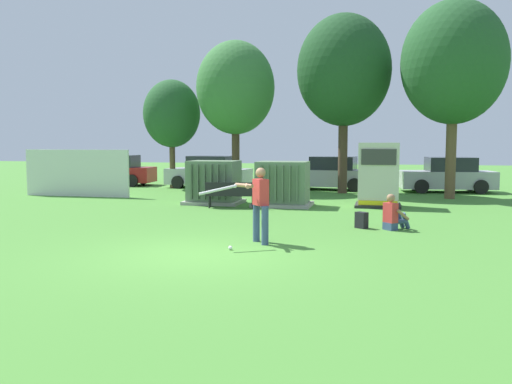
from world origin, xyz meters
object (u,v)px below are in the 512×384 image
(backpack, at_px, (362,220))
(parked_car_rightmost, at_px, (448,176))
(transformer_west, at_px, (214,183))
(transformer_mid_west, at_px, (283,184))
(seated_spectator, at_px, (393,216))
(parked_car_leftmost, at_px, (115,171))
(sports_ball, at_px, (230,248))
(parked_car_right_of_center, at_px, (331,174))
(park_bench, at_px, (231,193))
(batter, at_px, (258,201))
(generator_enclosure, at_px, (378,175))
(parked_car_left_of_center, at_px, (209,173))

(backpack, bearing_deg, parked_car_rightmost, 73.70)
(transformer_west, height_order, transformer_mid_west, same)
(transformer_west, distance_m, seated_spectator, 8.15)
(parked_car_leftmost, bearing_deg, transformer_mid_west, -35.59)
(sports_ball, relative_size, parked_car_right_of_center, 0.02)
(parked_car_rightmost, bearing_deg, park_bench, -134.56)
(batter, bearing_deg, transformer_west, 114.29)
(transformer_mid_west, distance_m, parked_car_right_of_center, 7.43)
(parked_car_rightmost, bearing_deg, transformer_west, -142.45)
(batter, xyz_separation_m, backpack, (2.24, 2.79, -0.76))
(transformer_mid_west, distance_m, generator_enclosure, 3.45)
(park_bench, xyz_separation_m, batter, (2.43, -6.39, 0.44))
(park_bench, xyz_separation_m, parked_car_rightmost, (8.14, 8.27, 0.22))
(transformer_mid_west, relative_size, batter, 1.21)
(park_bench, relative_size, parked_car_right_of_center, 0.42)
(transformer_west, bearing_deg, parked_car_rightmost, 37.55)
(parked_car_leftmost, xyz_separation_m, parked_car_left_of_center, (5.48, -0.53, 0.00))
(generator_enclosure, height_order, parked_car_right_of_center, generator_enclosure)
(sports_ball, relative_size, parked_car_rightmost, 0.02)
(parked_car_right_of_center, bearing_deg, sports_ball, -92.62)
(generator_enclosure, height_order, sports_ball, generator_enclosure)
(sports_ball, bearing_deg, transformer_west, 109.53)
(park_bench, bearing_deg, transformer_mid_west, 31.83)
(backpack, xyz_separation_m, parked_car_left_of_center, (-8.06, 11.63, 0.54))
(seated_spectator, xyz_separation_m, parked_car_leftmost, (-14.36, 12.23, 0.38))
(transformer_west, xyz_separation_m, batter, (3.44, -7.63, 0.19))
(parked_car_leftmost, bearing_deg, seated_spectator, -40.43)
(transformer_west, relative_size, backpack, 4.77)
(transformer_west, relative_size, generator_enclosure, 0.91)
(backpack, bearing_deg, generator_enclosure, 85.80)
(sports_ball, bearing_deg, generator_enclosure, 71.14)
(park_bench, bearing_deg, parked_car_left_of_center, 112.85)
(sports_ball, bearing_deg, parked_car_left_of_center, 109.41)
(parked_car_right_of_center, bearing_deg, seated_spectator, -77.12)
(parked_car_rightmost, bearing_deg, sports_ball, -111.46)
(sports_ball, height_order, seated_spectator, seated_spectator)
(park_bench, height_order, backpack, park_bench)
(transformer_west, distance_m, parked_car_rightmost, 11.54)
(generator_enclosure, height_order, seated_spectator, generator_enclosure)
(batter, height_order, seated_spectator, batter)
(parked_car_left_of_center, distance_m, parked_car_right_of_center, 6.13)
(seated_spectator, height_order, parked_car_left_of_center, parked_car_left_of_center)
(generator_enclosure, distance_m, parked_car_left_of_center, 10.63)
(batter, relative_size, parked_car_rightmost, 0.40)
(seated_spectator, distance_m, parked_car_leftmost, 18.86)
(transformer_mid_west, xyz_separation_m, sports_ball, (0.35, -8.34, -0.74))
(backpack, bearing_deg, parked_car_leftmost, 138.04)
(sports_ball, bearing_deg, seated_spectator, 46.34)
(transformer_mid_west, height_order, backpack, transformer_mid_west)
(batter, bearing_deg, parked_car_rightmost, 68.73)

